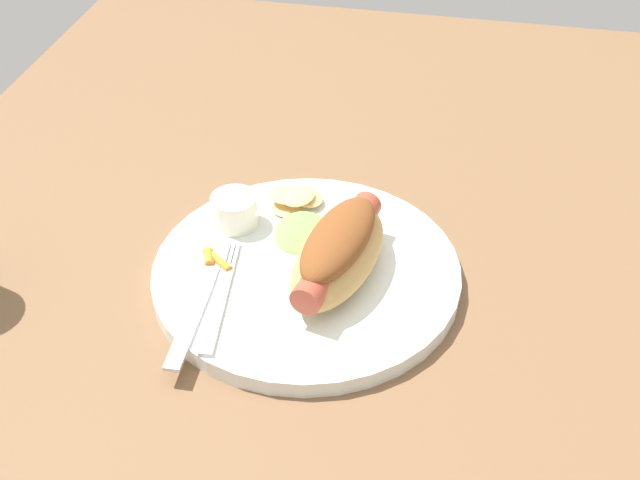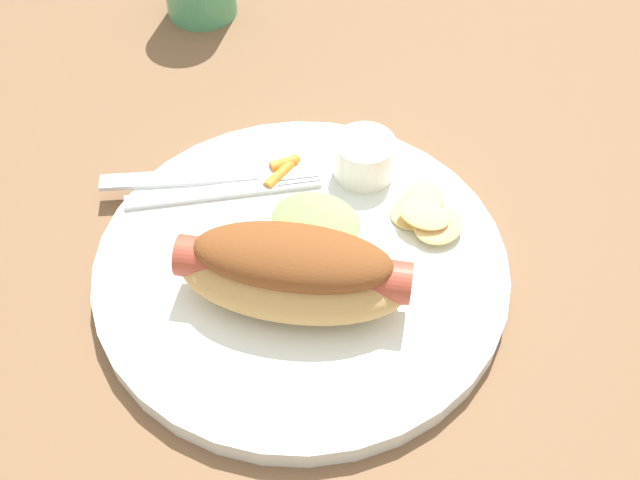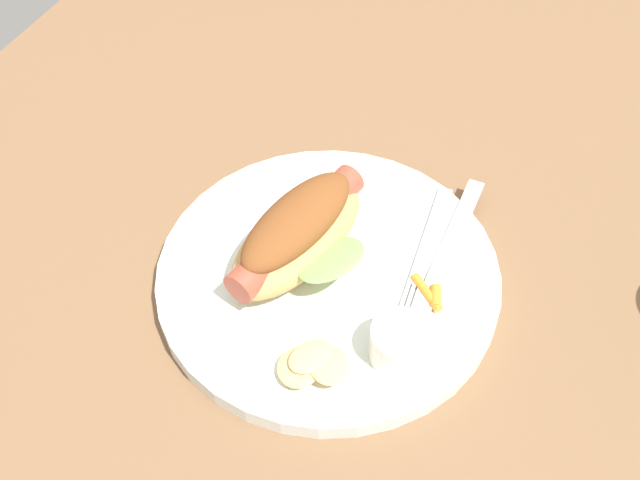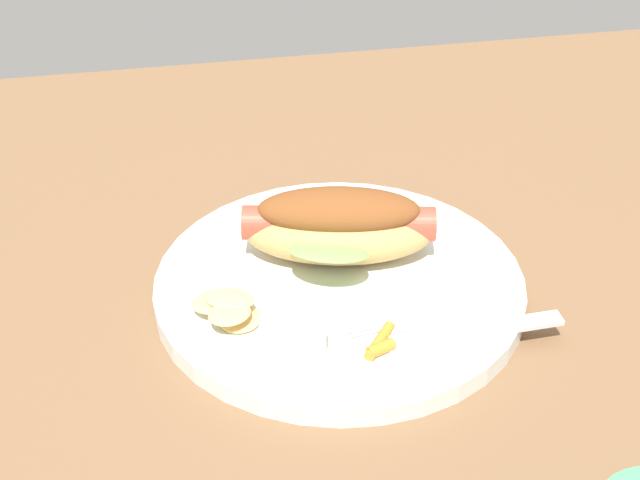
# 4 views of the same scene
# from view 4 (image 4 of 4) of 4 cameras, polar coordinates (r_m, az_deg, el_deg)

# --- Properties ---
(ground_plane) EXTENTS (1.20, 0.90, 0.02)m
(ground_plane) POSITION_cam_4_polar(r_m,az_deg,el_deg) (0.74, 0.36, -3.94)
(ground_plane) COLOR brown
(plate) EXTENTS (0.28, 0.28, 0.02)m
(plate) POSITION_cam_4_polar(r_m,az_deg,el_deg) (0.73, 1.09, -2.62)
(plate) COLOR white
(plate) RESTS_ON ground_plane
(hot_dog) EXTENTS (0.16, 0.12, 0.06)m
(hot_dog) POSITION_cam_4_polar(r_m,az_deg,el_deg) (0.73, 1.11, 0.88)
(hot_dog) COLOR tan
(hot_dog) RESTS_ON plate
(sauce_ramekin) EXTENTS (0.04, 0.04, 0.03)m
(sauce_ramekin) POSITION_cam_4_polar(r_m,az_deg,el_deg) (0.65, -1.62, -5.94)
(sauce_ramekin) COLOR white
(sauce_ramekin) RESTS_ON plate
(fork) EXTENTS (0.14, 0.03, 0.00)m
(fork) POSITION_cam_4_polar(r_m,az_deg,el_deg) (0.69, 6.99, -4.77)
(fork) COLOR silver
(fork) RESTS_ON plate
(knife) EXTENTS (0.15, 0.02, 0.00)m
(knife) POSITION_cam_4_polar(r_m,az_deg,el_deg) (0.68, 8.57, -5.47)
(knife) COLOR silver
(knife) RESTS_ON plate
(chips_pile) EXTENTS (0.06, 0.07, 0.02)m
(chips_pile) POSITION_cam_4_polar(r_m,az_deg,el_deg) (0.69, -5.50, -4.06)
(chips_pile) COLOR #E5BC72
(chips_pile) RESTS_ON plate
(carrot_garnish) EXTENTS (0.03, 0.03, 0.01)m
(carrot_garnish) POSITION_cam_4_polar(r_m,az_deg,el_deg) (0.66, 3.61, -6.21)
(carrot_garnish) COLOR orange
(carrot_garnish) RESTS_ON plate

